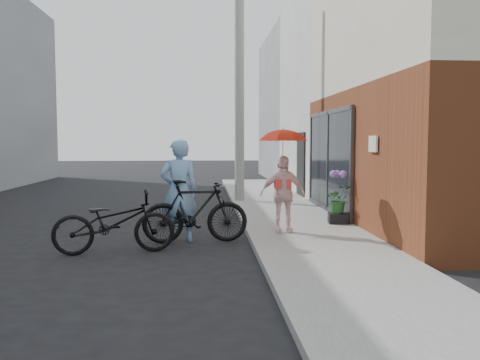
{
  "coord_description": "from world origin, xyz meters",
  "views": [
    {
      "loc": [
        0.04,
        -8.97,
        1.87
      ],
      "look_at": [
        0.76,
        1.04,
        1.1
      ],
      "focal_mm": 38.0,
      "sensor_mm": 36.0,
      "label": 1
    }
  ],
  "objects": [
    {
      "name": "bike_left",
      "position": [
        -1.45,
        -0.48,
        0.52
      ],
      "size": [
        2.08,
        1.02,
        1.05
      ],
      "primitive_type": "imported",
      "rotation": [
        0.0,
        0.0,
        1.74
      ],
      "color": "black",
      "rests_on": "ground"
    },
    {
      "name": "utility_pole",
      "position": [
        1.1,
        6.0,
        3.5
      ],
      "size": [
        0.28,
        0.28,
        7.0
      ],
      "primitive_type": "cylinder",
      "color": "#9E9E99",
      "rests_on": "ground"
    },
    {
      "name": "sidewalk",
      "position": [
        2.1,
        2.0,
        0.06
      ],
      "size": [
        2.2,
        24.0,
        0.12
      ],
      "primitive_type": "cube",
      "color": "gray",
      "rests_on": "ground"
    },
    {
      "name": "plaster_building",
      "position": [
        7.2,
        9.0,
        3.5
      ],
      "size": [
        8.0,
        6.0,
        7.0
      ],
      "primitive_type": "cube",
      "color": "white",
      "rests_on": "ground"
    },
    {
      "name": "ground",
      "position": [
        0.0,
        0.0,
        0.0
      ],
      "size": [
        80.0,
        80.0,
        0.0
      ],
      "primitive_type": "plane",
      "color": "black",
      "rests_on": "ground"
    },
    {
      "name": "east_building_far",
      "position": [
        7.2,
        16.0,
        3.5
      ],
      "size": [
        8.0,
        8.0,
        7.0
      ],
      "primitive_type": "cube",
      "color": "gray",
      "rests_on": "ground"
    },
    {
      "name": "potted_plant",
      "position": [
        2.9,
        1.6,
        0.63
      ],
      "size": [
        0.54,
        0.47,
        0.6
      ],
      "primitive_type": "imported",
      "color": "#255C28",
      "rests_on": "planter"
    },
    {
      "name": "planter",
      "position": [
        2.9,
        1.6,
        0.23
      ],
      "size": [
        0.46,
        0.46,
        0.21
      ],
      "primitive_type": "cube",
      "rotation": [
        0.0,
        0.0,
        -0.13
      ],
      "color": "black",
      "rests_on": "sidewalk"
    },
    {
      "name": "kimono_woman",
      "position": [
        1.55,
        0.63,
        0.86
      ],
      "size": [
        0.86,
        0.36,
        1.47
      ],
      "primitive_type": "imported",
      "rotation": [
        0.0,
        0.0,
        -0.0
      ],
      "color": "#F7CFCF",
      "rests_on": "sidewalk"
    },
    {
      "name": "parasol",
      "position": [
        1.55,
        0.63,
        1.99
      ],
      "size": [
        0.9,
        0.9,
        0.79
      ],
      "primitive_type": "imported",
      "color": "red",
      "rests_on": "kimono_woman"
    },
    {
      "name": "bike_right",
      "position": [
        -0.12,
        0.31,
        0.58
      ],
      "size": [
        1.98,
        0.72,
        1.16
      ],
      "primitive_type": "imported",
      "rotation": [
        0.0,
        0.0,
        1.66
      ],
      "color": "black",
      "rests_on": "ground"
    },
    {
      "name": "officer",
      "position": [
        -0.42,
        0.44,
        0.96
      ],
      "size": [
        0.76,
        0.56,
        1.91
      ],
      "primitive_type": "imported",
      "rotation": [
        0.0,
        0.0,
        3.29
      ],
      "color": "#7CAEDD",
      "rests_on": "ground"
    },
    {
      "name": "curb",
      "position": [
        0.94,
        2.0,
        0.06
      ],
      "size": [
        0.12,
        24.0,
        0.12
      ],
      "primitive_type": "cube",
      "color": "#9E9E99",
      "rests_on": "ground"
    }
  ]
}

